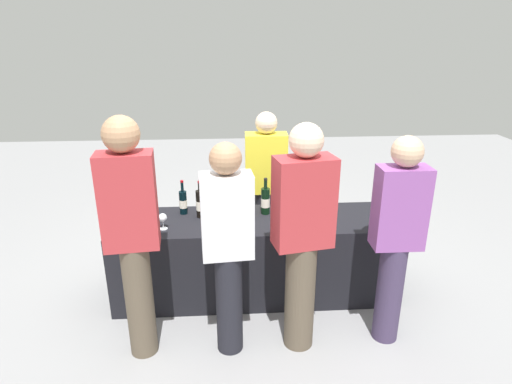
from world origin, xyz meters
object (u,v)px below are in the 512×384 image
(wine_bottle_6, at_px, (315,200))
(server_pouring, at_px, (266,185))
(guest_0, at_px, (132,231))
(wine_bottle_0, at_px, (146,207))
(wine_glass_2, at_px, (239,218))
(guest_3, at_px, (397,235))
(wine_bottle_3, at_px, (223,202))
(wine_glass_0, at_px, (163,218))
(wine_bottle_5, at_px, (265,201))
(wine_glass_1, at_px, (217,213))
(guest_2, at_px, (302,233))
(guest_1, at_px, (228,244))
(wine_glass_3, at_px, (323,211))
(wine_bottle_2, at_px, (200,204))
(wine_bottle_1, at_px, (183,202))
(wine_bottle_4, at_px, (245,200))

(wine_bottle_6, height_order, server_pouring, server_pouring)
(guest_0, bearing_deg, wine_bottle_0, 87.75)
(wine_glass_2, relative_size, guest_3, 0.08)
(wine_bottle_3, relative_size, wine_glass_0, 2.30)
(guest_0, relative_size, guest_3, 1.10)
(wine_bottle_5, xyz_separation_m, server_pouring, (0.04, 0.46, -0.02))
(wine_glass_1, distance_m, guest_2, 0.89)
(wine_bottle_3, xyz_separation_m, wine_glass_1, (-0.05, -0.20, -0.02))
(wine_glass_0, height_order, guest_1, guest_1)
(server_pouring, height_order, guest_1, guest_1)
(wine_bottle_6, relative_size, wine_glass_3, 2.17)
(wine_glass_3, relative_size, guest_1, 0.09)
(guest_1, bearing_deg, guest_3, -2.85)
(wine_bottle_2, height_order, wine_glass_3, wine_bottle_2)
(wine_bottle_6, relative_size, wine_glass_1, 2.19)
(guest_1, bearing_deg, guest_0, 174.18)
(wine_bottle_3, height_order, wine_bottle_6, wine_bottle_3)
(wine_glass_0, bearing_deg, wine_bottle_6, 12.02)
(wine_glass_0, distance_m, wine_glass_3, 1.33)
(wine_bottle_0, height_order, guest_0, guest_0)
(wine_bottle_5, xyz_separation_m, wine_glass_3, (0.47, -0.21, -0.02))
(wine_bottle_3, xyz_separation_m, wine_glass_2, (0.13, -0.31, -0.02))
(wine_bottle_1, height_order, wine_bottle_5, wine_bottle_5)
(wine_bottle_3, xyz_separation_m, wine_bottle_4, (0.20, 0.01, 0.01))
(wine_bottle_6, bearing_deg, guest_0, -148.99)
(wine_glass_0, xyz_separation_m, wine_glass_3, (1.33, 0.05, 0.00))
(wine_bottle_1, height_order, wine_bottle_6, wine_bottle_1)
(wine_bottle_1, height_order, wine_glass_0, wine_bottle_1)
(wine_bottle_3, relative_size, wine_bottle_6, 1.05)
(wine_bottle_0, relative_size, wine_bottle_5, 0.99)
(wine_glass_0, bearing_deg, server_pouring, 38.78)
(wine_bottle_4, xyz_separation_m, wine_glass_0, (-0.68, -0.29, -0.03))
(wine_bottle_3, relative_size, wine_bottle_4, 0.92)
(wine_bottle_5, relative_size, guest_2, 0.19)
(wine_bottle_4, distance_m, wine_glass_3, 0.69)
(wine_bottle_2, bearing_deg, wine_glass_1, -45.24)
(wine_glass_2, bearing_deg, guest_3, -24.51)
(guest_1, relative_size, guest_3, 0.99)
(wine_bottle_6, bearing_deg, guest_1, -132.07)
(wine_bottle_5, xyz_separation_m, guest_1, (-0.33, -0.84, 0.03))
(guest_2, bearing_deg, wine_bottle_0, 136.70)
(wine_glass_1, relative_size, guest_3, 0.09)
(wine_bottle_0, distance_m, wine_glass_1, 0.61)
(wine_bottle_5, xyz_separation_m, wine_glass_0, (-0.86, -0.26, -0.03))
(wine_glass_3, bearing_deg, wine_bottle_2, 170.65)
(wine_bottle_2, distance_m, wine_bottle_6, 1.01)
(server_pouring, height_order, guest_0, guest_0)
(wine_bottle_0, xyz_separation_m, wine_glass_1, (0.60, -0.12, -0.02))
(wine_glass_3, xyz_separation_m, guest_2, (-0.29, -0.62, 0.10))
(wine_glass_3, bearing_deg, wine_glass_2, -172.95)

